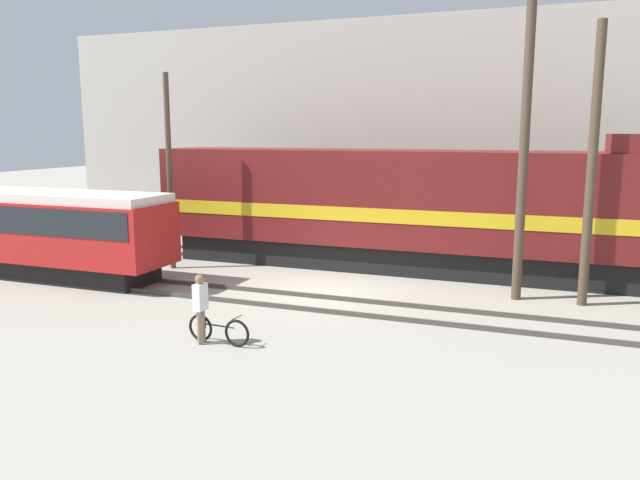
% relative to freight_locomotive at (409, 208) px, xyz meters
% --- Properties ---
extents(ground_plane, '(120.00, 120.00, 0.00)m').
position_rel_freight_locomotive_xyz_m(ground_plane, '(-1.95, -4.29, -2.35)').
color(ground_plane, '#9E998C').
extents(track_near, '(60.00, 1.51, 0.14)m').
position_rel_freight_locomotive_xyz_m(track_near, '(-1.95, -5.71, -2.28)').
color(track_near, '#47423D').
rests_on(track_near, ground).
extents(track_far, '(60.00, 1.51, 0.14)m').
position_rel_freight_locomotive_xyz_m(track_far, '(-1.95, 0.00, -2.28)').
color(track_far, '#47423D').
rests_on(track_far, ground).
extents(building_backdrop, '(34.39, 6.00, 10.08)m').
position_rel_freight_locomotive_xyz_m(building_backdrop, '(-1.95, 7.90, 2.69)').
color(building_backdrop, '#B7B2A8').
rests_on(building_backdrop, ground).
extents(freight_locomotive, '(19.34, 3.04, 5.05)m').
position_rel_freight_locomotive_xyz_m(freight_locomotive, '(0.00, 0.00, 0.00)').
color(freight_locomotive, black).
rests_on(freight_locomotive, ground).
extents(streetcar, '(11.00, 2.54, 3.06)m').
position_rel_freight_locomotive_xyz_m(streetcar, '(-12.49, -5.71, -0.60)').
color(streetcar, black).
rests_on(streetcar, ground).
extents(bicycle, '(1.73, 0.44, 0.74)m').
position_rel_freight_locomotive_xyz_m(bicycle, '(-2.46, -9.79, -2.00)').
color(bicycle, black).
rests_on(bicycle, ground).
extents(person, '(0.24, 0.37, 1.73)m').
position_rel_freight_locomotive_xyz_m(person, '(-2.86, -9.91, -1.29)').
color(person, '#8C7A5B').
rests_on(person, ground).
extents(utility_pole_left, '(0.21, 0.21, 7.24)m').
position_rel_freight_locomotive_xyz_m(utility_pole_left, '(-8.44, -2.86, 1.27)').
color(utility_pole_left, '#4C3D2D').
rests_on(utility_pole_left, ground).
extents(utility_pole_center, '(0.29, 0.29, 9.96)m').
position_rel_freight_locomotive_xyz_m(utility_pole_center, '(4.06, -2.86, 2.63)').
color(utility_pole_center, '#4C3D2D').
rests_on(utility_pole_center, ground).
extents(utility_pole_right, '(0.28, 0.28, 8.21)m').
position_rel_freight_locomotive_xyz_m(utility_pole_right, '(5.95, -2.86, 1.76)').
color(utility_pole_right, '#4C3D2D').
rests_on(utility_pole_right, ground).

